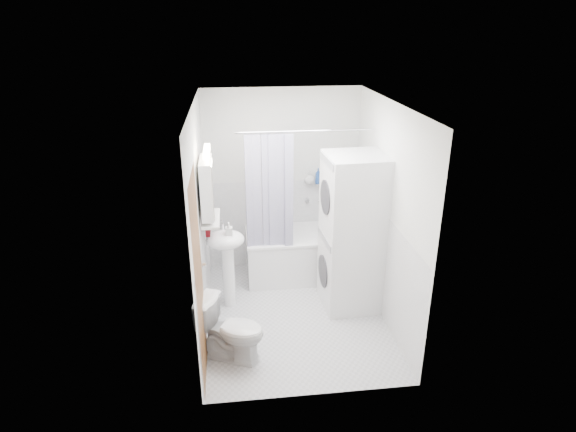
{
  "coord_description": "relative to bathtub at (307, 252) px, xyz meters",
  "views": [
    {
      "loc": [
        -0.65,
        -4.67,
        3.16
      ],
      "look_at": [
        -0.06,
        0.15,
        1.17
      ],
      "focal_mm": 30.0,
      "sensor_mm": 36.0,
      "label": 1
    }
  ],
  "objects": [
    {
      "name": "shelf",
      "position": [
        -1.17,
        -0.82,
        0.87
      ],
      "size": [
        0.18,
        0.54,
        0.02
      ],
      "primitive_type": "cube",
      "color": "silver",
      "rests_on": "room_walls"
    },
    {
      "name": "shelf_bottle",
      "position": [
        -1.17,
        -0.97,
        0.92
      ],
      "size": [
        0.07,
        0.18,
        0.07
      ],
      "primitive_type": "imported",
      "color": "gray",
      "rests_on": "shelf"
    },
    {
      "name": "wainscot",
      "position": [
        -0.28,
        -0.63,
        0.27
      ],
      "size": [
        1.98,
        2.58,
        2.58
      ],
      "color": "white",
      "rests_on": "ground"
    },
    {
      "name": "towel",
      "position": [
        -1.22,
        -0.57,
        1.06
      ],
      "size": [
        0.07,
        0.36,
        0.87
      ],
      "color": "#4F0A0F",
      "rests_on": "room_walls"
    },
    {
      "name": "bathtub",
      "position": [
        0.0,
        0.0,
        0.0
      ],
      "size": [
        1.58,
        0.75,
        0.6
      ],
      "color": "white",
      "rests_on": "ground"
    },
    {
      "name": "shelf_cup",
      "position": [
        -1.17,
        -0.7,
        0.93
      ],
      "size": [
        0.1,
        0.09,
        0.1
      ],
      "primitive_type": "imported",
      "color": "gray",
      "rests_on": "shelf"
    },
    {
      "name": "shower_curtain",
      "position": [
        -0.5,
        -0.31,
        0.92
      ],
      "size": [
        0.55,
        0.02,
        1.45
      ],
      "color": "#19154B",
      "rests_on": "curtain_rod"
    },
    {
      "name": "curtain_rod",
      "position": [
        -0.0,
        -0.31,
        1.67
      ],
      "size": [
        1.76,
        0.02,
        0.02
      ],
      "primitive_type": "cylinder",
      "rotation": [
        0.0,
        1.57,
        0.0
      ],
      "color": "silver",
      "rests_on": "room_walls"
    },
    {
      "name": "shower_caddy",
      "position": [
        0.25,
        0.32,
        0.82
      ],
      "size": [
        0.22,
        0.06,
        0.02
      ],
      "primitive_type": "cube",
      "color": "silver",
      "rests_on": "room_walls"
    },
    {
      "name": "toilet",
      "position": [
        -1.0,
        -1.6,
        -0.01
      ],
      "size": [
        0.75,
        0.6,
        0.65
      ],
      "primitive_type": "imported",
      "rotation": [
        0.0,
        0.0,
        1.17
      ],
      "color": "white",
      "rests_on": "ground"
    },
    {
      "name": "shampoo_a",
      "position": [
        0.07,
        0.32,
        0.89
      ],
      "size": [
        0.13,
        0.17,
        0.13
      ],
      "primitive_type": "imported",
      "color": "gray",
      "rests_on": "shower_caddy"
    },
    {
      "name": "medicine_cabinet",
      "position": [
        -1.19,
        -0.82,
        1.23
      ],
      "size": [
        0.13,
        0.5,
        0.71
      ],
      "color": "white",
      "rests_on": "room_walls"
    },
    {
      "name": "tub_spout",
      "position": [
        0.2,
        0.33,
        0.59
      ],
      "size": [
        0.04,
        0.12,
        0.04
      ],
      "primitive_type": "cylinder",
      "rotation": [
        1.57,
        0.0,
        0.0
      ],
      "color": "silver",
      "rests_on": "room_walls"
    },
    {
      "name": "floor",
      "position": [
        -0.28,
        -0.92,
        -0.33
      ],
      "size": [
        2.6,
        2.6,
        0.0
      ],
      "primitive_type": "plane",
      "color": "silver",
      "rests_on": "ground"
    },
    {
      "name": "door",
      "position": [
        -1.23,
        -1.47,
        0.67
      ],
      "size": [
        0.05,
        2.0,
        2.0
      ],
      "color": "brown",
      "rests_on": "ground"
    },
    {
      "name": "shampoo_b",
      "position": [
        0.19,
        0.32,
        0.87
      ],
      "size": [
        0.08,
        0.21,
        0.08
      ],
      "primitive_type": "imported",
      "color": "#274E9C",
      "rests_on": "shower_caddy"
    },
    {
      "name": "soap_pump",
      "position": [
        -0.99,
        -0.67,
        0.62
      ],
      "size": [
        0.08,
        0.17,
        0.08
      ],
      "primitive_type": "imported",
      "color": "gray",
      "rests_on": "sink"
    },
    {
      "name": "sink",
      "position": [
        -1.04,
        -0.61,
        0.37
      ],
      "size": [
        0.44,
        0.37,
        1.04
      ],
      "color": "white",
      "rests_on": "ground"
    },
    {
      "name": "room_walls",
      "position": [
        -0.28,
        -0.92,
        1.15
      ],
      "size": [
        2.6,
        2.6,
        2.6
      ],
      "color": "silver",
      "rests_on": "ground"
    },
    {
      "name": "washer_dryer",
      "position": [
        0.39,
        -0.75,
        0.58
      ],
      "size": [
        0.69,
        0.68,
        1.83
      ],
      "rotation": [
        0.0,
        0.0,
        0.05
      ],
      "color": "white",
      "rests_on": "ground"
    }
  ]
}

